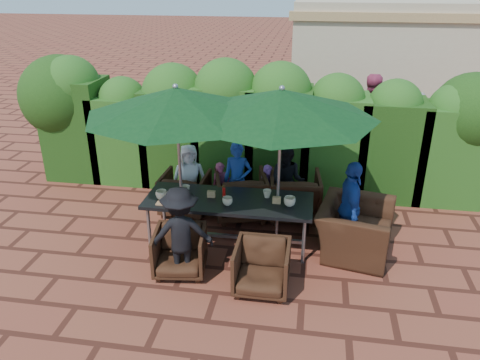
# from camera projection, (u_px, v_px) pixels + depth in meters

# --- Properties ---
(ground) EXTENTS (80.00, 80.00, 0.00)m
(ground) POSITION_uv_depth(u_px,v_px,m) (231.00, 248.00, 7.09)
(ground) COLOR brown
(ground) RESTS_ON ground
(dining_table) EXTENTS (2.48, 0.90, 0.75)m
(dining_table) POSITION_uv_depth(u_px,v_px,m) (229.00, 204.00, 6.95)
(dining_table) COLOR black
(dining_table) RESTS_ON ground
(umbrella_left) EXTENTS (2.56, 2.56, 2.46)m
(umbrella_left) POSITION_uv_depth(u_px,v_px,m) (176.00, 102.00, 6.35)
(umbrella_left) COLOR gray
(umbrella_left) RESTS_ON ground
(umbrella_right) EXTENTS (2.65, 2.65, 2.46)m
(umbrella_right) POSITION_uv_depth(u_px,v_px,m) (281.00, 104.00, 6.26)
(umbrella_right) COLOR gray
(umbrella_right) RESTS_ON ground
(chair_far_left) EXTENTS (0.79, 0.74, 0.79)m
(chair_far_left) POSITION_uv_depth(u_px,v_px,m) (185.00, 191.00, 8.01)
(chair_far_left) COLOR black
(chair_far_left) RESTS_ON ground
(chair_far_mid) EXTENTS (1.01, 0.97, 0.86)m
(chair_far_mid) POSITION_uv_depth(u_px,v_px,m) (241.00, 193.00, 7.85)
(chair_far_mid) COLOR black
(chair_far_mid) RESTS_ON ground
(chair_far_right) EXTENTS (0.91, 0.86, 0.86)m
(chair_far_right) POSITION_uv_depth(u_px,v_px,m) (295.00, 194.00, 7.84)
(chair_far_right) COLOR black
(chair_far_right) RESTS_ON ground
(chair_near_left) EXTENTS (0.76, 0.73, 0.71)m
(chair_near_left) POSITION_uv_depth(u_px,v_px,m) (180.00, 249.00, 6.39)
(chair_near_left) COLOR black
(chair_near_left) RESTS_ON ground
(chair_near_right) EXTENTS (0.70, 0.66, 0.72)m
(chair_near_right) POSITION_uv_depth(u_px,v_px,m) (262.00, 265.00, 6.03)
(chair_near_right) COLOR black
(chair_near_right) RESTS_ON ground
(chair_end_right) EXTENTS (0.98, 1.29, 1.01)m
(chair_end_right) POSITION_uv_depth(u_px,v_px,m) (355.00, 221.00, 6.80)
(chair_end_right) COLOR black
(chair_end_right) RESTS_ON ground
(adult_far_left) EXTENTS (0.68, 0.52, 1.21)m
(adult_far_left) POSITION_uv_depth(u_px,v_px,m) (190.00, 178.00, 7.97)
(adult_far_left) COLOR white
(adult_far_left) RESTS_ON ground
(adult_far_mid) EXTENTS (0.49, 0.41, 1.31)m
(adult_far_mid) POSITION_uv_depth(u_px,v_px,m) (238.00, 180.00, 7.77)
(adult_far_mid) COLOR #1B3E97
(adult_far_mid) RESTS_ON ground
(adult_far_right) EXTENTS (0.65, 0.45, 1.26)m
(adult_far_right) POSITION_uv_depth(u_px,v_px,m) (287.00, 183.00, 7.76)
(adult_far_right) COLOR black
(adult_far_right) RESTS_ON ground
(adult_near_left) EXTENTS (0.93, 0.63, 1.33)m
(adult_near_left) POSITION_uv_depth(u_px,v_px,m) (181.00, 234.00, 6.17)
(adult_near_left) COLOR black
(adult_near_left) RESTS_ON ground
(adult_end_right) EXTENTS (0.50, 0.87, 1.42)m
(adult_end_right) POSITION_uv_depth(u_px,v_px,m) (350.00, 208.00, 6.74)
(adult_end_right) COLOR #1B3E97
(adult_end_right) RESTS_ON ground
(child_left) EXTENTS (0.40, 0.36, 0.90)m
(child_left) POSITION_uv_depth(u_px,v_px,m) (221.00, 188.00, 8.01)
(child_left) COLOR #C0446F
(child_left) RESTS_ON ground
(child_right) EXTENTS (0.37, 0.33, 0.88)m
(child_right) POSITION_uv_depth(u_px,v_px,m) (268.00, 190.00, 7.94)
(child_right) COLOR #9550AE
(child_right) RESTS_ON ground
(pedestrian_a) EXTENTS (1.64, 1.02, 1.66)m
(pedestrian_a) POSITION_uv_depth(u_px,v_px,m) (330.00, 122.00, 10.24)
(pedestrian_a) COLOR #238028
(pedestrian_a) RESTS_ON ground
(pedestrian_b) EXTENTS (0.99, 0.73, 1.86)m
(pedestrian_b) POSITION_uv_depth(u_px,v_px,m) (368.00, 116.00, 10.27)
(pedestrian_b) COLOR #C0446F
(pedestrian_b) RESTS_ON ground
(pedestrian_c) EXTENTS (1.02, 1.00, 1.54)m
(pedestrian_c) POSITION_uv_depth(u_px,v_px,m) (411.00, 126.00, 10.14)
(pedestrian_c) COLOR gray
(pedestrian_c) RESTS_ON ground
(cup_a) EXTENTS (0.17, 0.17, 0.14)m
(cup_a) POSITION_uv_depth(u_px,v_px,m) (161.00, 195.00, 6.90)
(cup_a) COLOR beige
(cup_a) RESTS_ON dining_table
(cup_b) EXTENTS (0.14, 0.14, 0.13)m
(cup_b) POSITION_uv_depth(u_px,v_px,m) (185.00, 190.00, 7.07)
(cup_b) COLOR beige
(cup_b) RESTS_ON dining_table
(cup_c) EXTENTS (0.15, 0.15, 0.12)m
(cup_c) POSITION_uv_depth(u_px,v_px,m) (227.00, 201.00, 6.73)
(cup_c) COLOR beige
(cup_c) RESTS_ON dining_table
(cup_d) EXTENTS (0.13, 0.13, 0.12)m
(cup_d) POSITION_uv_depth(u_px,v_px,m) (267.00, 194.00, 6.95)
(cup_d) COLOR beige
(cup_d) RESTS_ON dining_table
(cup_e) EXTENTS (0.17, 0.17, 0.14)m
(cup_e) POSITION_uv_depth(u_px,v_px,m) (290.00, 201.00, 6.70)
(cup_e) COLOR beige
(cup_e) RESTS_ON dining_table
(ketchup_bottle) EXTENTS (0.04, 0.04, 0.17)m
(ketchup_bottle) POSITION_uv_depth(u_px,v_px,m) (224.00, 193.00, 6.91)
(ketchup_bottle) COLOR #B20C0A
(ketchup_bottle) RESTS_ON dining_table
(sauce_bottle) EXTENTS (0.04, 0.04, 0.17)m
(sauce_bottle) POSITION_uv_depth(u_px,v_px,m) (224.00, 191.00, 6.98)
(sauce_bottle) COLOR #4C230C
(sauce_bottle) RESTS_ON dining_table
(serving_tray) EXTENTS (0.35, 0.25, 0.02)m
(serving_tray) POSITION_uv_depth(u_px,v_px,m) (170.00, 202.00, 6.82)
(serving_tray) COLOR #A2744E
(serving_tray) RESTS_ON dining_table
(number_block_left) EXTENTS (0.12, 0.06, 0.10)m
(number_block_left) POSITION_uv_depth(u_px,v_px,m) (211.00, 194.00, 6.96)
(number_block_left) COLOR tan
(number_block_left) RESTS_ON dining_table
(number_block_right) EXTENTS (0.12, 0.06, 0.10)m
(number_block_right) POSITION_uv_depth(u_px,v_px,m) (277.00, 200.00, 6.78)
(number_block_right) COLOR tan
(number_block_right) RESTS_ON dining_table
(hedge_wall) EXTENTS (9.10, 1.60, 2.44)m
(hedge_wall) POSITION_uv_depth(u_px,v_px,m) (240.00, 120.00, 8.69)
(hedge_wall) COLOR black
(hedge_wall) RESTS_ON ground
(building) EXTENTS (6.20, 3.08, 3.20)m
(building) POSITION_uv_depth(u_px,v_px,m) (409.00, 65.00, 12.23)
(building) COLOR #C8B595
(building) RESTS_ON ground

